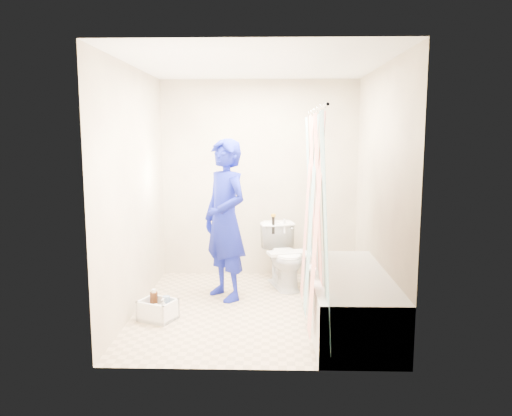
{
  "coord_description": "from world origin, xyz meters",
  "views": [
    {
      "loc": [
        0.13,
        -4.81,
        1.75
      ],
      "look_at": [
        -0.01,
        0.24,
        1.0
      ],
      "focal_mm": 35.0,
      "sensor_mm": 36.0,
      "label": 1
    }
  ],
  "objects_px": {
    "toilet": "(284,256)",
    "plumber": "(225,220)",
    "bathtub": "(348,298)",
    "cleaning_caddy": "(159,311)"
  },
  "relations": [
    {
      "from": "bathtub",
      "to": "cleaning_caddy",
      "type": "distance_m",
      "value": 1.78
    },
    {
      "from": "bathtub",
      "to": "plumber",
      "type": "relative_size",
      "value": 1.03
    },
    {
      "from": "toilet",
      "to": "bathtub",
      "type": "bearing_deg",
      "value": -81.6
    },
    {
      "from": "cleaning_caddy",
      "to": "plumber",
      "type": "bearing_deg",
      "value": 73.16
    },
    {
      "from": "toilet",
      "to": "cleaning_caddy",
      "type": "xyz_separation_m",
      "value": [
        -1.22,
        -1.09,
        -0.27
      ]
    },
    {
      "from": "toilet",
      "to": "plumber",
      "type": "height_order",
      "value": "plumber"
    },
    {
      "from": "bathtub",
      "to": "cleaning_caddy",
      "type": "xyz_separation_m",
      "value": [
        -1.77,
        0.11,
        -0.18
      ]
    },
    {
      "from": "bathtub",
      "to": "cleaning_caddy",
      "type": "height_order",
      "value": "bathtub"
    },
    {
      "from": "bathtub",
      "to": "toilet",
      "type": "xyz_separation_m",
      "value": [
        -0.55,
        1.2,
        0.09
      ]
    },
    {
      "from": "toilet",
      "to": "cleaning_caddy",
      "type": "bearing_deg",
      "value": -154.49
    }
  ]
}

